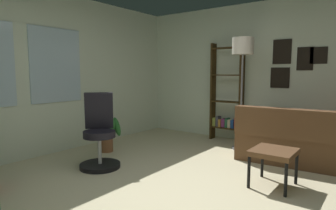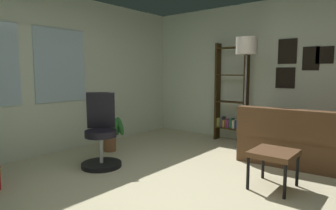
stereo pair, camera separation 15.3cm
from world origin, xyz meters
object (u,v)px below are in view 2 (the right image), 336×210
(potted_plant, at_px, (112,134))
(footstool, at_px, (274,156))
(couch, at_px, (325,146))
(floor_lamp, at_px, (247,54))
(office_chair, at_px, (101,137))
(bookshelf, at_px, (231,99))

(potted_plant, bearing_deg, footstool, -87.32)
(couch, relative_size, floor_lamp, 1.09)
(office_chair, xyz_separation_m, floor_lamp, (2.09, -1.22, 1.22))
(couch, xyz_separation_m, office_chair, (-2.06, 2.47, 0.13))
(bookshelf, height_order, potted_plant, bookshelf)
(couch, height_order, office_chair, office_chair)
(bookshelf, relative_size, potted_plant, 2.78)
(floor_lamp, bearing_deg, potted_plant, 130.61)
(potted_plant, bearing_deg, office_chair, -141.26)
(office_chair, bearing_deg, floor_lamp, -30.23)
(office_chair, height_order, floor_lamp, floor_lamp)
(couch, bearing_deg, potted_plant, 115.85)
(footstool, height_order, bookshelf, bookshelf)
(footstool, relative_size, bookshelf, 0.27)
(footstool, xyz_separation_m, bookshelf, (1.80, 1.46, 0.44))
(floor_lamp, xyz_separation_m, potted_plant, (-1.47, 1.71, -1.33))
(footstool, distance_m, potted_plant, 2.68)
(couch, xyz_separation_m, potted_plant, (-1.44, 2.97, 0.01))
(potted_plant, bearing_deg, floor_lamp, -49.39)
(couch, height_order, bookshelf, bookshelf)
(floor_lamp, bearing_deg, office_chair, 149.77)
(office_chair, bearing_deg, potted_plant, 38.74)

